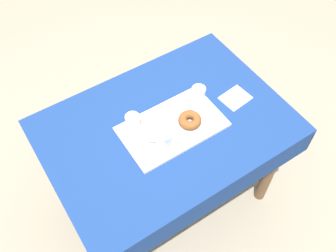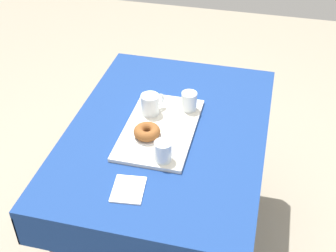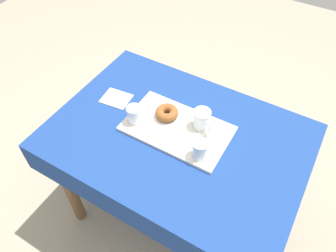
# 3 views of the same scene
# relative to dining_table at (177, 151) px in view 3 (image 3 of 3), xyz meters

# --- Properties ---
(ground_plane) EXTENTS (6.00, 6.00, 0.00)m
(ground_plane) POSITION_rel_dining_table_xyz_m (0.00, 0.00, -0.62)
(ground_plane) COLOR gray
(dining_table) EXTENTS (1.16, 0.82, 0.74)m
(dining_table) POSITION_rel_dining_table_xyz_m (0.00, 0.00, 0.00)
(dining_table) COLOR navy
(dining_table) RESTS_ON ground
(serving_tray) EXTENTS (0.48, 0.29, 0.02)m
(serving_tray) POSITION_rel_dining_table_xyz_m (-0.02, 0.03, 0.13)
(serving_tray) COLOR silver
(serving_tray) RESTS_ON dining_table
(tea_mug_left) EXTENTS (0.11, 0.09, 0.09)m
(tea_mug_left) POSITION_rel_dining_table_xyz_m (0.07, 0.09, 0.18)
(tea_mug_left) COLOR white
(tea_mug_left) RESTS_ON serving_tray
(water_glass_near) EXTENTS (0.07, 0.07, 0.08)m
(water_glass_near) POSITION_rel_dining_table_xyz_m (-0.21, -0.04, 0.17)
(water_glass_near) COLOR white
(water_glass_near) RESTS_ON serving_tray
(water_glass_far) EXTENTS (0.07, 0.07, 0.08)m
(water_glass_far) POSITION_rel_dining_table_xyz_m (0.14, -0.06, 0.17)
(water_glass_far) COLOR white
(water_glass_far) RESTS_ON serving_tray
(donut_plate_left) EXTENTS (0.11, 0.11, 0.01)m
(donut_plate_left) POSITION_rel_dining_table_xyz_m (-0.09, 0.06, 0.14)
(donut_plate_left) COLOR silver
(donut_plate_left) RESTS_ON serving_tray
(sugar_donut_left) EXTENTS (0.11, 0.11, 0.04)m
(sugar_donut_left) POSITION_rel_dining_table_xyz_m (-0.09, 0.06, 0.16)
(sugar_donut_left) COLOR brown
(sugar_donut_left) RESTS_ON donut_plate_left
(paper_napkin) EXTENTS (0.15, 0.13, 0.01)m
(paper_napkin) POSITION_rel_dining_table_xyz_m (-0.38, 0.05, 0.12)
(paper_napkin) COLOR white
(paper_napkin) RESTS_ON dining_table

